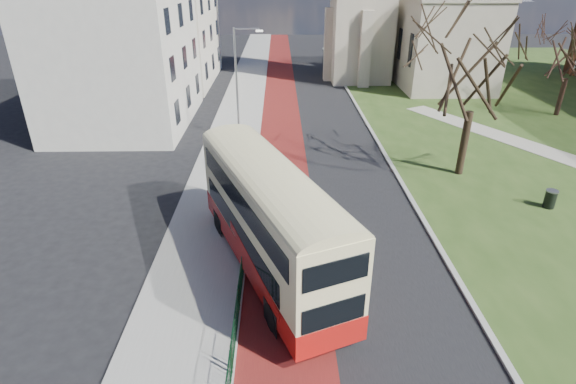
{
  "coord_description": "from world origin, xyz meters",
  "views": [
    {
      "loc": [
        -1.35,
        -15.56,
        11.72
      ],
      "look_at": [
        -0.95,
        4.08,
        2.0
      ],
      "focal_mm": 28.0,
      "sensor_mm": 36.0,
      "label": 1
    }
  ],
  "objects_px": {
    "bus": "(269,215)",
    "winter_tree_far": "(574,48)",
    "winter_tree_near": "(480,57)",
    "litter_bin": "(550,199)",
    "streetlamp": "(238,78)"
  },
  "relations": [
    {
      "from": "bus",
      "to": "winter_tree_near",
      "type": "height_order",
      "value": "winter_tree_near"
    },
    {
      "from": "streetlamp",
      "to": "bus",
      "type": "xyz_separation_m",
      "value": [
        2.55,
        -17.47,
        -1.9
      ]
    },
    {
      "from": "bus",
      "to": "winter_tree_far",
      "type": "bearing_deg",
      "value": 19.92
    },
    {
      "from": "winter_tree_near",
      "to": "winter_tree_far",
      "type": "relative_size",
      "value": 1.25
    },
    {
      "from": "streetlamp",
      "to": "winter_tree_near",
      "type": "xyz_separation_m",
      "value": [
        14.49,
        -7.44,
        2.69
      ]
    },
    {
      "from": "streetlamp",
      "to": "winter_tree_far",
      "type": "distance_m",
      "value": 28.47
    },
    {
      "from": "streetlamp",
      "to": "winter_tree_near",
      "type": "relative_size",
      "value": 0.77
    },
    {
      "from": "winter_tree_far",
      "to": "litter_bin",
      "type": "xyz_separation_m",
      "value": [
        -10.22,
        -17.38,
        -5.29
      ]
    },
    {
      "from": "winter_tree_near",
      "to": "winter_tree_far",
      "type": "height_order",
      "value": "winter_tree_near"
    },
    {
      "from": "streetlamp",
      "to": "winter_tree_far",
      "type": "relative_size",
      "value": 0.95
    },
    {
      "from": "winter_tree_near",
      "to": "litter_bin",
      "type": "distance_m",
      "value": 8.82
    },
    {
      "from": "streetlamp",
      "to": "winter_tree_near",
      "type": "height_order",
      "value": "winter_tree_near"
    },
    {
      "from": "streetlamp",
      "to": "winter_tree_far",
      "type": "xyz_separation_m",
      "value": [
        27.95,
        5.24,
        1.25
      ]
    },
    {
      "from": "winter_tree_near",
      "to": "litter_bin",
      "type": "relative_size",
      "value": 10.19
    },
    {
      "from": "bus",
      "to": "winter_tree_near",
      "type": "relative_size",
      "value": 1.1
    }
  ]
}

